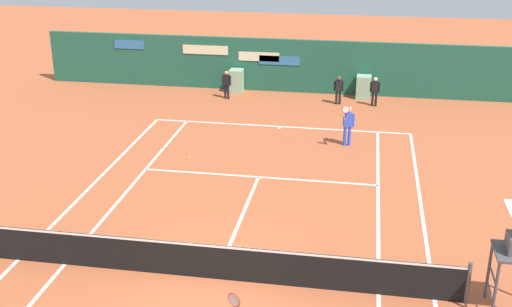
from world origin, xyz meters
The scene contains 9 objects.
ground_plane centered at (0.00, 0.58, 0.00)m, with size 80.00×80.00×0.01m.
tennis_net centered at (0.00, 0.00, 0.51)m, with size 12.10×0.10×1.07m.
sponsor_back_wall centered at (0.01, 16.97, 1.24)m, with size 25.00×1.02×2.56m.
player_on_baseline centered at (2.82, 9.96, 0.92)m, with size 0.49×0.73×1.77m.
ball_kid_left_post centered at (-3.03, 15.27, 0.77)m, with size 0.44×0.22×1.34m.
ball_kid_right_post centered at (3.83, 15.27, 0.77)m, with size 0.45×0.19×1.34m.
ball_kid_centre_post centered at (2.20, 15.27, 0.76)m, with size 0.43×0.20×1.31m.
tennis_ball_mid_court centered at (0.12, 6.13, 0.03)m, with size 0.07×0.07×0.07m, color #CCE033.
tennis_ball_near_service_line centered at (-2.77, 7.61, 0.03)m, with size 0.07×0.07×0.07m, color #CCE033.
Camera 1 is at (3.35, -13.44, 8.80)m, focal length 45.40 mm.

